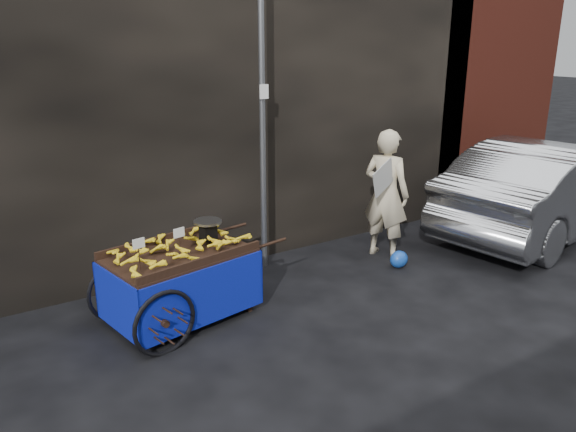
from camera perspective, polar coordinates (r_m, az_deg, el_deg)
ground at (r=6.77m, az=1.02°, el=-9.17°), size 80.00×80.00×0.00m
building_wall at (r=8.51m, az=-6.64°, el=13.85°), size 13.50×2.00×5.00m
street_pole at (r=7.37m, az=-2.61°, el=9.49°), size 0.12×0.10×4.00m
banana_cart at (r=6.30m, az=-11.34°, el=-4.57°), size 2.24×1.30×1.15m
vendor at (r=8.10m, az=9.93°, el=2.23°), size 0.88×0.80×1.86m
plastic_bag at (r=7.95m, az=11.20°, el=-4.33°), size 0.27×0.21×0.24m
parked_car at (r=9.94m, az=24.95°, el=2.68°), size 4.80×2.30×1.52m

